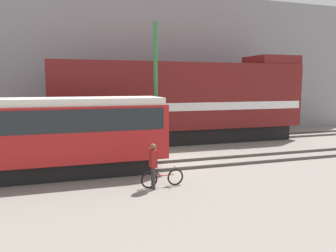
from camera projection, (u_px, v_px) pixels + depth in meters
name	position (u px, v px, depth m)	size (l,w,h in m)	color
ground_plane	(165.00, 162.00, 16.34)	(120.00, 120.00, 0.00)	gray
track_near	(172.00, 165.00, 15.37)	(60.00, 1.50, 0.14)	#47423D
track_far	(142.00, 143.00, 21.00)	(60.00, 1.51, 0.14)	#47423D
building_backdrop	(122.00, 66.00, 26.91)	(40.76, 6.00, 10.71)	gray
freight_locomotive	(183.00, 101.00, 21.49)	(16.48, 3.04, 5.79)	black
streetcar	(14.00, 134.00, 13.12)	(12.29, 2.54, 3.29)	black
bicycle	(162.00, 178.00, 12.33)	(1.69, 0.44, 0.71)	black
person	(153.00, 162.00, 11.95)	(0.24, 0.37, 1.71)	#333333
utility_pole_left	(156.00, 89.00, 17.76)	(0.22, 0.22, 7.14)	#2D7238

